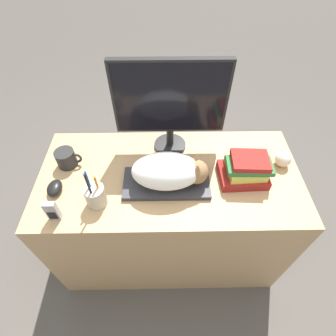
{
  "coord_description": "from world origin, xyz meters",
  "views": [
    {
      "loc": [
        -0.02,
        -0.5,
        1.73
      ],
      "look_at": [
        -0.01,
        0.29,
        0.82
      ],
      "focal_mm": 28.0,
      "sensor_mm": 36.0,
      "label": 1
    }
  ],
  "objects_px": {
    "monitor": "(170,102)",
    "computer_mouse": "(55,188)",
    "keyboard": "(166,183)",
    "coffee_mug": "(67,158)",
    "cat": "(171,171)",
    "pen_cup": "(95,196)",
    "book_stack": "(245,169)",
    "phone": "(52,211)",
    "baseball": "(283,159)"
  },
  "relations": [
    {
      "from": "keyboard",
      "to": "computer_mouse",
      "type": "xyz_separation_m",
      "value": [
        -0.5,
        -0.03,
        0.01
      ]
    },
    {
      "from": "cat",
      "to": "book_stack",
      "type": "height_order",
      "value": "cat"
    },
    {
      "from": "pen_cup",
      "to": "monitor",
      "type": "bearing_deg",
      "value": 46.97
    },
    {
      "from": "computer_mouse",
      "to": "baseball",
      "type": "height_order",
      "value": "baseball"
    },
    {
      "from": "cat",
      "to": "phone",
      "type": "relative_size",
      "value": 3.19
    },
    {
      "from": "keyboard",
      "to": "pen_cup",
      "type": "bearing_deg",
      "value": -162.61
    },
    {
      "from": "computer_mouse",
      "to": "coffee_mug",
      "type": "relative_size",
      "value": 0.75
    },
    {
      "from": "book_stack",
      "to": "cat",
      "type": "bearing_deg",
      "value": -173.82
    },
    {
      "from": "monitor",
      "to": "coffee_mug",
      "type": "height_order",
      "value": "monitor"
    },
    {
      "from": "phone",
      "to": "keyboard",
      "type": "bearing_deg",
      "value": 19.71
    },
    {
      "from": "coffee_mug",
      "to": "pen_cup",
      "type": "bearing_deg",
      "value": -51.94
    },
    {
      "from": "coffee_mug",
      "to": "pen_cup",
      "type": "distance_m",
      "value": 0.29
    },
    {
      "from": "pen_cup",
      "to": "phone",
      "type": "bearing_deg",
      "value": -156.18
    },
    {
      "from": "pen_cup",
      "to": "phone",
      "type": "height_order",
      "value": "pen_cup"
    },
    {
      "from": "keyboard",
      "to": "cat",
      "type": "distance_m",
      "value": 0.09
    },
    {
      "from": "phone",
      "to": "coffee_mug",
      "type": "bearing_deg",
      "value": 92.91
    },
    {
      "from": "monitor",
      "to": "computer_mouse",
      "type": "xyz_separation_m",
      "value": [
        -0.52,
        -0.28,
        -0.26
      ]
    },
    {
      "from": "computer_mouse",
      "to": "coffee_mug",
      "type": "height_order",
      "value": "coffee_mug"
    },
    {
      "from": "coffee_mug",
      "to": "pen_cup",
      "type": "xyz_separation_m",
      "value": [
        0.18,
        -0.23,
        0.01
      ]
    },
    {
      "from": "pen_cup",
      "to": "baseball",
      "type": "bearing_deg",
      "value": 13.63
    },
    {
      "from": "coffee_mug",
      "to": "book_stack",
      "type": "bearing_deg",
      "value": -6.55
    },
    {
      "from": "phone",
      "to": "pen_cup",
      "type": "bearing_deg",
      "value": 23.82
    },
    {
      "from": "computer_mouse",
      "to": "phone",
      "type": "relative_size",
      "value": 0.88
    },
    {
      "from": "computer_mouse",
      "to": "book_stack",
      "type": "bearing_deg",
      "value": 4.28
    },
    {
      "from": "computer_mouse",
      "to": "coffee_mug",
      "type": "bearing_deg",
      "value": 82.27
    },
    {
      "from": "keyboard",
      "to": "coffee_mug",
      "type": "distance_m",
      "value": 0.5
    },
    {
      "from": "monitor",
      "to": "book_stack",
      "type": "height_order",
      "value": "monitor"
    },
    {
      "from": "monitor",
      "to": "coffee_mug",
      "type": "bearing_deg",
      "value": -166.81
    },
    {
      "from": "keyboard",
      "to": "cat",
      "type": "height_order",
      "value": "cat"
    },
    {
      "from": "keyboard",
      "to": "cat",
      "type": "bearing_deg",
      "value": -0.0
    },
    {
      "from": "monitor",
      "to": "computer_mouse",
      "type": "relative_size",
      "value": 5.55
    },
    {
      "from": "keyboard",
      "to": "coffee_mug",
      "type": "bearing_deg",
      "value": 164.42
    },
    {
      "from": "keyboard",
      "to": "book_stack",
      "type": "bearing_deg",
      "value": 5.85
    },
    {
      "from": "cat",
      "to": "pen_cup",
      "type": "distance_m",
      "value": 0.34
    },
    {
      "from": "pen_cup",
      "to": "computer_mouse",
      "type": "bearing_deg",
      "value": 161.59
    },
    {
      "from": "keyboard",
      "to": "pen_cup",
      "type": "distance_m",
      "value": 0.32
    },
    {
      "from": "keyboard",
      "to": "monitor",
      "type": "height_order",
      "value": "monitor"
    },
    {
      "from": "keyboard",
      "to": "pen_cup",
      "type": "height_order",
      "value": "pen_cup"
    },
    {
      "from": "keyboard",
      "to": "monitor",
      "type": "distance_m",
      "value": 0.37
    },
    {
      "from": "monitor",
      "to": "coffee_mug",
      "type": "relative_size",
      "value": 4.16
    },
    {
      "from": "cat",
      "to": "monitor",
      "type": "height_order",
      "value": "monitor"
    },
    {
      "from": "cat",
      "to": "baseball",
      "type": "xyz_separation_m",
      "value": [
        0.55,
        0.12,
        -0.06
      ]
    },
    {
      "from": "baseball",
      "to": "monitor",
      "type": "bearing_deg",
      "value": 166.02
    },
    {
      "from": "cat",
      "to": "computer_mouse",
      "type": "distance_m",
      "value": 0.53
    },
    {
      "from": "phone",
      "to": "book_stack",
      "type": "bearing_deg",
      "value": 13.83
    },
    {
      "from": "pen_cup",
      "to": "phone",
      "type": "relative_size",
      "value": 2.07
    },
    {
      "from": "pen_cup",
      "to": "book_stack",
      "type": "height_order",
      "value": "pen_cup"
    },
    {
      "from": "cat",
      "to": "pen_cup",
      "type": "xyz_separation_m",
      "value": [
        -0.32,
        -0.09,
        -0.04
      ]
    },
    {
      "from": "coffee_mug",
      "to": "pen_cup",
      "type": "relative_size",
      "value": 0.57
    },
    {
      "from": "pen_cup",
      "to": "phone",
      "type": "distance_m",
      "value": 0.18
    }
  ]
}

